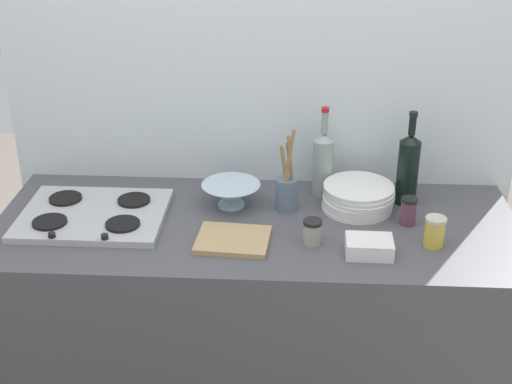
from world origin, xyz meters
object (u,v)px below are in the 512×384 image
object	(u,v)px
stovetop_hob	(93,215)
condiment_jar_rear	(435,232)
condiment_jar_front	(408,211)
utensil_crock	(287,190)
wine_bottle_leftmost	(323,162)
mixing_bowl	(231,194)
condiment_jar_spare	(312,232)
butter_dish	(369,247)
cutting_board	(233,240)
plate_stack	(358,197)
wine_bottle_mid_left	(408,168)

from	to	relation	value
stovetop_hob	condiment_jar_rear	world-z (taller)	condiment_jar_rear
condiment_jar_front	condiment_jar_rear	bearing A→B (deg)	-65.81
utensil_crock	condiment_jar_rear	xyz separation A→B (m)	(0.48, -0.23, -0.02)
condiment_jar_front	condiment_jar_rear	xyz separation A→B (m)	(0.06, -0.14, 0.00)
stovetop_hob	wine_bottle_leftmost	xyz separation A→B (m)	(0.80, 0.24, 0.11)
utensil_crock	condiment_jar_front	world-z (taller)	utensil_crock
mixing_bowl	stovetop_hob	bearing A→B (deg)	-165.51
condiment_jar_rear	wine_bottle_leftmost	bearing A→B (deg)	133.90
condiment_jar_spare	condiment_jar_front	bearing A→B (deg)	24.57
butter_dish	utensil_crock	xyz separation A→B (m)	(-0.27, 0.30, 0.05)
stovetop_hob	butter_dish	distance (m)	0.95
wine_bottle_leftmost	cutting_board	xyz separation A→B (m)	(-0.30, -0.38, -0.12)
wine_bottle_leftmost	butter_dish	xyz separation A→B (m)	(0.14, -0.43, -0.10)
stovetop_hob	mixing_bowl	xyz separation A→B (m)	(0.47, 0.12, 0.03)
wine_bottle_leftmost	condiment_jar_spare	bearing A→B (deg)	-96.34
plate_stack	mixing_bowl	size ratio (longest dim) A/B	1.22
mixing_bowl	condiment_jar_rear	size ratio (longest dim) A/B	2.06
condiment_jar_spare	wine_bottle_mid_left	bearing A→B (deg)	42.61
mixing_bowl	butter_dish	distance (m)	0.56
plate_stack	condiment_jar_front	world-z (taller)	condiment_jar_front
condiment_jar_spare	cutting_board	bearing A→B (deg)	-178.06
mixing_bowl	condiment_jar_rear	xyz separation A→B (m)	(0.68, -0.24, 0.00)
plate_stack	wine_bottle_mid_left	bearing A→B (deg)	18.48
wine_bottle_mid_left	condiment_jar_front	bearing A→B (deg)	-94.40
condiment_jar_rear	utensil_crock	bearing A→B (deg)	154.14
wine_bottle_mid_left	plate_stack	bearing A→B (deg)	-161.52
cutting_board	condiment_jar_spare	bearing A→B (deg)	1.94
butter_dish	condiment_jar_rear	size ratio (longest dim) A/B	1.46
mixing_bowl	condiment_jar_spare	world-z (taller)	mixing_bowl
wine_bottle_mid_left	condiment_jar_spare	distance (m)	0.47
wine_bottle_leftmost	mixing_bowl	distance (m)	0.36
wine_bottle_leftmost	cutting_board	size ratio (longest dim) A/B	1.43
plate_stack	butter_dish	distance (m)	0.31
wine_bottle_mid_left	mixing_bowl	world-z (taller)	wine_bottle_mid_left
stovetop_hob	condiment_jar_rear	distance (m)	1.15
butter_dish	utensil_crock	world-z (taller)	utensil_crock
plate_stack	butter_dish	world-z (taller)	plate_stack
stovetop_hob	butter_dish	bearing A→B (deg)	-11.27
butter_dish	utensil_crock	distance (m)	0.40
stovetop_hob	cutting_board	world-z (taller)	stovetop_hob
condiment_jar_spare	cutting_board	world-z (taller)	condiment_jar_spare
utensil_crock	cutting_board	xyz separation A→B (m)	(-0.17, -0.25, -0.06)
condiment_jar_spare	plate_stack	bearing A→B (deg)	56.87
wine_bottle_leftmost	wine_bottle_mid_left	world-z (taller)	wine_bottle_mid_left
wine_bottle_leftmost	mixing_bowl	xyz separation A→B (m)	(-0.33, -0.12, -0.08)
plate_stack	condiment_jar_spare	size ratio (longest dim) A/B	3.05
butter_dish	mixing_bowl	bearing A→B (deg)	146.51
butter_dish	condiment_jar_spare	bearing A→B (deg)	162.14
condiment_jar_rear	cutting_board	distance (m)	0.65
wine_bottle_mid_left	condiment_jar_spare	bearing A→B (deg)	-137.39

